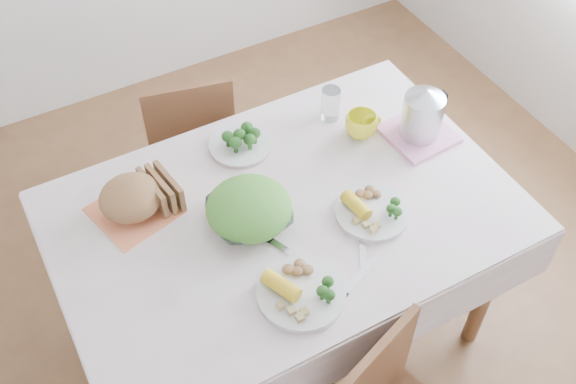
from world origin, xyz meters
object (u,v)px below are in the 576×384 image
dinner_plate_left (301,293)px  dinner_plate_right (372,212)px  salad_bowl (249,215)px  electric_kettle (423,111)px  yellow_mug (361,125)px  dining_table (286,277)px  chair_far (188,128)px

dinner_plate_left → dinner_plate_right: size_ratio=1.08×
salad_bowl → electric_kettle: 0.72m
dinner_plate_right → yellow_mug: yellow_mug is taller
dining_table → salad_bowl: salad_bowl is taller
salad_bowl → yellow_mug: yellow_mug is taller
dining_table → dinner_plate_right: (0.24, -0.15, 0.40)m
chair_far → electric_kettle: bearing=142.3°
dining_table → yellow_mug: yellow_mug is taller
dining_table → salad_bowl: (-0.12, 0.01, 0.42)m
electric_kettle → dining_table: bearing=-170.9°
salad_bowl → yellow_mug: 0.56m
dinner_plate_right → yellow_mug: 0.38m
chair_far → electric_kettle: size_ratio=4.09×
chair_far → dinner_plate_left: 1.18m
dining_table → chair_far: size_ratio=1.69×
dinner_plate_left → dinner_plate_right: 0.39m
chair_far → yellow_mug: (0.44, -0.64, 0.34)m
dining_table → yellow_mug: 0.62m
salad_bowl → yellow_mug: (0.53, 0.17, 0.01)m
chair_far → yellow_mug: bearing=137.1°
chair_far → electric_kettle: electric_kettle is taller
chair_far → dinner_plate_left: (-0.09, -1.14, 0.31)m
dining_table → yellow_mug: size_ratio=11.95×
dining_table → dinner_plate_right: dinner_plate_right is taller
dining_table → dinner_plate_left: dinner_plate_left is taller
yellow_mug → electric_kettle: (0.18, -0.11, 0.07)m
salad_bowl → electric_kettle: size_ratio=1.29×
yellow_mug → salad_bowl: bearing=-162.3°
yellow_mug → dinner_plate_left: bearing=-136.7°
dining_table → dinner_plate_left: (-0.12, -0.31, 0.40)m
dining_table → dinner_plate_right: size_ratio=5.68×
dining_table → dinner_plate_right: 0.49m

